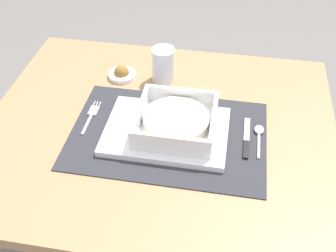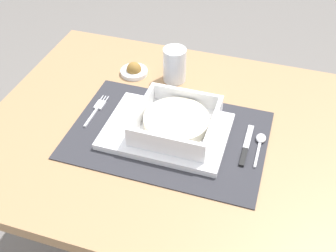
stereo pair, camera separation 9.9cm
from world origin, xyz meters
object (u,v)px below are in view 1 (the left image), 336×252
at_px(porridge_bowl, 176,121).
at_px(drinking_glass, 163,66).
at_px(butter_knife, 246,140).
at_px(condiment_saucer, 122,74).
at_px(spoon, 259,133).
at_px(dining_table, 159,157).
at_px(fork, 92,115).

relative_size(porridge_bowl, drinking_glass, 1.89).
relative_size(butter_knife, condiment_saucer, 1.80).
bearing_deg(spoon, butter_knife, -140.41).
distance_m(dining_table, spoon, 0.27).
bearing_deg(butter_knife, porridge_bowl, -176.09).
height_order(dining_table, porridge_bowl, porridge_bowl).
distance_m(butter_knife, drinking_glass, 0.33).
distance_m(drinking_glass, condiment_saucer, 0.13).
bearing_deg(drinking_glass, fork, -128.27).
xyz_separation_m(spoon, condiment_saucer, (-0.39, 0.18, 0.00)).
bearing_deg(butter_knife, fork, -179.61).
distance_m(dining_table, porridge_bowl, 0.15).
bearing_deg(porridge_bowl, fork, 173.43).
height_order(fork, condiment_saucer, condiment_saucer).
relative_size(fork, spoon, 1.16).
distance_m(dining_table, condiment_saucer, 0.27).
bearing_deg(condiment_saucer, drinking_glass, 3.95).
height_order(porridge_bowl, fork, porridge_bowl).
bearing_deg(drinking_glass, porridge_bowl, -71.90).
bearing_deg(butter_knife, condiment_saucer, 154.11).
height_order(spoon, butter_knife, spoon).
bearing_deg(porridge_bowl, drinking_glass, 108.10).
distance_m(butter_knife, condiment_saucer, 0.42).
bearing_deg(porridge_bowl, spoon, 7.78).
relative_size(dining_table, drinking_glass, 8.90).
distance_m(spoon, condiment_saucer, 0.43).
height_order(spoon, drinking_glass, drinking_glass).
xyz_separation_m(dining_table, condiment_saucer, (-0.14, 0.19, 0.12)).
bearing_deg(dining_table, spoon, 2.80).
bearing_deg(dining_table, condiment_saucer, 126.68).
xyz_separation_m(dining_table, spoon, (0.25, 0.01, 0.12)).
height_order(dining_table, butter_knife, butter_knife).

